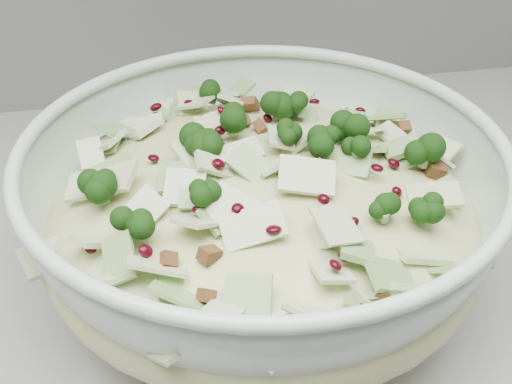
# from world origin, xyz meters

# --- Properties ---
(mixing_bowl) EXTENTS (0.43, 0.43, 0.15)m
(mixing_bowl) POSITION_xyz_m (-0.62, 1.60, 0.98)
(mixing_bowl) COLOR silver
(mixing_bowl) RESTS_ON counter
(salad) EXTENTS (0.40, 0.40, 0.15)m
(salad) POSITION_xyz_m (-0.62, 1.60, 1.00)
(salad) COLOR #C9CC8B
(salad) RESTS_ON mixing_bowl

